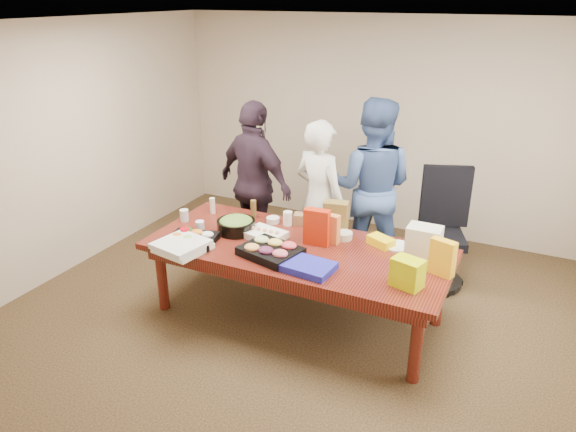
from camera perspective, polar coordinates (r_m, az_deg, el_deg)
The scene contains 36 objects.
floor at distance 5.35m, azimuth 0.93°, elevation -10.61°, with size 5.50×5.00×0.02m, color #47301E.
ceiling at distance 4.48m, azimuth 1.16°, elevation 19.89°, with size 5.50×5.00×0.02m, color white.
wall_back at distance 7.00m, azimuth 9.77°, elevation 9.35°, with size 5.50×0.04×2.70m, color beige.
wall_front at distance 2.90m, azimuth -20.64°, elevation -11.94°, with size 5.50×0.04×2.70m, color beige.
wall_left at distance 6.35m, azimuth -22.28°, elevation 6.61°, with size 0.04×5.00×2.70m, color beige.
conference_table at distance 5.15m, azimuth 0.96°, elevation -7.03°, with size 2.80×1.20×0.75m, color #4C1C0F.
office_chair at distance 5.81m, azimuth 15.63°, elevation -1.72°, with size 0.62×0.62×1.22m, color black.
person_center at distance 5.73m, azimuth 3.36°, elevation 1.65°, with size 0.64×0.42×1.75m, color silver.
person_right at distance 5.89m, azimuth 8.80°, elevation 3.03°, with size 0.95×0.74×1.95m, color #3E5890.
person_left at distance 6.04m, azimuth -3.50°, elevation 3.40°, with size 1.10×0.46×1.87m, color #2B1D28.
veggie_tray at distance 5.12m, azimuth -10.08°, elevation -2.48°, with size 0.43×0.33×0.07m, color black.
fruit_tray at distance 4.80m, azimuth -1.86°, elevation -3.79°, with size 0.51×0.40×0.08m, color black.
sheet_cake at distance 5.14m, azimuth -2.48°, elevation -1.99°, with size 0.38×0.28×0.07m, color white.
salad_bowl at distance 5.28m, azimuth -5.52°, elevation -1.07°, with size 0.38×0.38×0.12m, color black.
chip_bag_blue at distance 4.56m, azimuth 2.21°, elevation -5.43°, with size 0.41×0.31×0.06m, color #2023AF.
chip_bag_red at distance 4.96m, azimuth 3.07°, elevation -1.18°, with size 0.24×0.10×0.35m, color red.
chip_bag_yellow at distance 4.61m, azimuth 16.09°, elevation -4.27°, with size 0.21×0.08×0.31m, color #F5AF15.
chip_bag_orange at distance 5.02m, azimuth 4.49°, elevation -1.33°, with size 0.18×0.08×0.28m, color orange.
mayo_jar at distance 5.40m, azimuth -0.03°, elevation -0.25°, with size 0.09×0.09×0.14m, color white.
mustard_bottle at distance 5.29m, azimuth 4.33°, elevation -0.76°, with size 0.06×0.06×0.16m, color gold.
dressing_bottle at distance 5.60m, azimuth -3.69°, elevation 0.78°, with size 0.06×0.06×0.19m, color brown.
ranch_bottle at distance 5.74m, azimuth -8.02°, elevation 1.10°, with size 0.06×0.06×0.17m, color beige.
banana_bunch at distance 5.06m, azimuth 9.85°, elevation -2.67°, with size 0.25×0.14×0.08m, color yellow.
bread_loaf at distance 5.42m, azimuth 2.08°, elevation -0.37°, with size 0.28×0.12×0.11m, color brown.
kraft_bag at distance 5.25m, azimuth 5.09°, elevation -0.06°, with size 0.23×0.14×0.31m, color brown.
red_cup at distance 5.19m, azimuth -10.88°, elevation -1.89°, with size 0.08×0.08×0.11m, color #BE000F.
clear_cup_a at distance 5.31m, azimuth -9.33°, elevation -1.15°, with size 0.09×0.09×0.12m, color white.
clear_cup_b at distance 5.60m, azimuth -10.97°, elevation 0.06°, with size 0.09×0.09×0.12m, color silver.
pizza_box_lower at distance 4.99m, azimuth -11.09°, elevation -3.34°, with size 0.41×0.41×0.05m, color white.
pizza_box_upper at distance 4.96m, azimuth -11.30°, elevation -2.95°, with size 0.41×0.41×0.05m, color white.
plate_a at distance 5.07m, azimuth 14.02°, elevation -3.38°, with size 0.25×0.25×0.01m, color white.
plate_b at distance 5.07m, azimuth 11.51°, elevation -3.14°, with size 0.25×0.25×0.02m, color white.
dip_bowl_a at distance 5.15m, azimuth 5.95°, elevation -2.07°, with size 0.17×0.17×0.07m, color beige.
dip_bowl_b at distance 5.48m, azimuth -1.60°, elevation -0.42°, with size 0.13×0.13×0.05m, color silver.
grocery_bag_white at distance 4.83m, azimuth 14.21°, elevation -2.83°, with size 0.29×0.21×0.31m, color silver.
grocery_bag_yellow at distance 4.38m, azimuth 12.57°, elevation -5.92°, with size 0.24×0.17×0.24m, color #C9DC02.
Camera 1 is at (1.87, -4.06, 2.93)m, focal length 33.47 mm.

